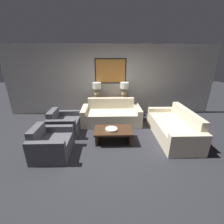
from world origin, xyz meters
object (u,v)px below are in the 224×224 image
console_table (111,107)px  decorative_bowl (111,129)px  table_lamp_right (124,89)px  couch_by_side (173,128)px  couch_by_back_wall (111,115)px  armchair_near_camera (51,145)px  armchair_near_back_wall (64,125)px  table_lamp_left (97,89)px  coffee_table (113,133)px

console_table → decorative_bowl: size_ratio=4.44×
table_lamp_right → couch_by_side: 2.30m
couch_by_back_wall → couch_by_side: size_ratio=1.00×
table_lamp_right → armchair_near_camera: (-1.98, -2.51, -0.80)m
console_table → armchair_near_back_wall: bearing=-136.2°
table_lamp_left → couch_by_back_wall: (0.52, -0.71, -0.79)m
table_lamp_left → armchair_near_camera: (-0.95, -2.51, -0.80)m
table_lamp_left → couch_by_side: table_lamp_left is taller
console_table → couch_by_back_wall: couch_by_back_wall is taller
couch_by_side → coffee_table: 1.77m
table_lamp_left → couch_by_side: 3.00m
console_table → couch_by_back_wall: size_ratio=0.72×
table_lamp_left → armchair_near_back_wall: size_ratio=0.64×
couch_by_side → table_lamp_left: bearing=143.0°
coffee_table → couch_by_side: bearing=6.9°
couch_by_side → armchair_near_camera: 3.34m
coffee_table → armchair_near_back_wall: size_ratio=1.14×
armchair_near_back_wall → coffee_table: bearing=-20.2°
console_table → decorative_bowl: console_table is taller
decorative_bowl → armchair_near_back_wall: bearing=157.8°
couch_by_back_wall → table_lamp_left: bearing=126.0°
armchair_near_back_wall → console_table: bearing=43.8°
table_lamp_left → couch_by_side: size_ratio=0.29×
table_lamp_left → armchair_near_camera: table_lamp_left is taller
decorative_bowl → armchair_near_camera: armchair_near_camera is taller
decorative_bowl → armchair_near_back_wall: 1.56m
console_table → decorative_bowl: 1.99m
armchair_near_back_wall → decorative_bowl: bearing=-22.2°
couch_by_back_wall → armchair_near_back_wall: size_ratio=2.22×
couch_by_side → armchair_near_back_wall: 3.27m
console_table → armchair_near_back_wall: (-1.47, -1.41, -0.09)m
console_table → coffee_table: console_table is taller
table_lamp_left → armchair_near_back_wall: bearing=-124.0°
table_lamp_right → armchair_near_back_wall: bearing=-144.7°
table_lamp_left → decorative_bowl: bearing=-76.1°
coffee_table → armchair_near_back_wall: (-1.50, 0.55, 0.00)m
console_table → table_lamp_left: bearing=180.0°
table_lamp_left → armchair_near_back_wall: table_lamp_left is taller
table_lamp_right → couch_by_side: bearing=-53.9°
couch_by_side → table_lamp_right: bearing=126.1°
couch_by_back_wall → coffee_table: 1.24m
couch_by_side → armchair_near_back_wall: couch_by_side is taller
coffee_table → armchair_near_camera: (-1.50, -0.55, 0.00)m
decorative_bowl → coffee_table: bearing=34.0°
couch_by_back_wall → armchair_near_back_wall: (-1.47, -0.69, -0.01)m
console_table → table_lamp_left: 0.88m
table_lamp_left → armchair_near_camera: bearing=-110.7°
table_lamp_left → table_lamp_right: bearing=0.0°
couch_by_back_wall → coffee_table: (0.03, -1.24, -0.01)m
table_lamp_left → decorative_bowl: size_ratio=1.78×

